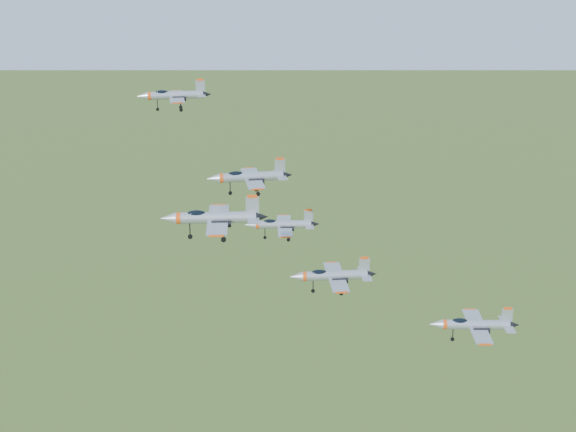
{
  "coord_description": "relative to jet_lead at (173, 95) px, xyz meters",
  "views": [
    {
      "loc": [
        7.65,
        -105.5,
        166.32
      ],
      "look_at": [
        4.79,
        -2.49,
        129.32
      ],
      "focal_mm": 50.0,
      "sensor_mm": 36.0,
      "label": 1
    }
  ],
  "objects": [
    {
      "name": "jet_lead",
      "position": [
        0.0,
        0.0,
        0.0
      ],
      "size": [
        11.48,
        9.64,
        3.08
      ],
      "rotation": [
        0.0,
        0.0,
        0.18
      ],
      "color": "#9CA1A8"
    },
    {
      "name": "jet_left_high",
      "position": [
        13.01,
        -20.03,
        -6.91
      ],
      "size": [
        11.56,
        9.71,
        3.1
      ],
      "rotation": [
        0.0,
        0.0,
        0.19
      ],
      "color": "#9CA1A8"
    },
    {
      "name": "jet_left_low",
      "position": [
        16.95,
        -10.25,
        -17.25
      ],
      "size": [
        11.22,
        9.27,
        3.0
      ],
      "rotation": [
        0.0,
        0.0,
        0.06
      ],
      "color": "#9CA1A8"
    },
    {
      "name": "jet_right_high",
      "position": [
        9.43,
        -30.7,
        -8.85
      ],
      "size": [
        13.21,
        10.93,
        3.53
      ],
      "rotation": [
        0.0,
        0.0,
        0.08
      ],
      "color": "#9CA1A8"
    },
    {
      "name": "jet_trail",
      "position": [
        43.73,
        -22.81,
        -26.96
      ],
      "size": [
        12.39,
        10.17,
        3.32
      ],
      "rotation": [
        0.0,
        0.0,
        0.01
      ],
      "color": "#9CA1A8"
    },
    {
      "name": "jet_right_low",
      "position": [
        24.09,
        -28.76,
        -17.19
      ],
      "size": [
        11.23,
        9.35,
        3.0
      ],
      "rotation": [
        0.0,
        0.0,
        0.12
      ],
      "color": "#9CA1A8"
    }
  ]
}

